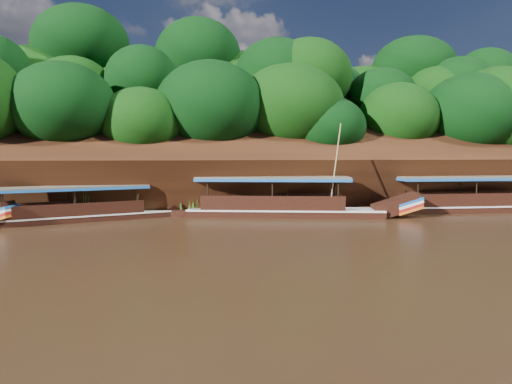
{
  "coord_description": "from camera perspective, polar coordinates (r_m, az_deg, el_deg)",
  "views": [
    {
      "loc": [
        -8.46,
        -23.87,
        4.09
      ],
      "look_at": [
        -1.91,
        7.0,
        1.73
      ],
      "focal_mm": 35.0,
      "sensor_mm": 36.0,
      "label": 1
    }
  ],
  "objects": [
    {
      "name": "ground",
      "position": [
        25.65,
        7.47,
        -4.94
      ],
      "size": [
        160.0,
        160.0,
        0.0
      ],
      "primitive_type": "plane",
      "color": "black",
      "rests_on": "ground"
    },
    {
      "name": "riverbank",
      "position": [
        47.41,
        -1.69,
        1.61
      ],
      "size": [
        120.0,
        30.06,
        19.4
      ],
      "color": "black",
      "rests_on": "ground"
    },
    {
      "name": "boat_0",
      "position": [
        39.74,
        25.06,
        -1.2
      ],
      "size": [
        15.83,
        3.31,
        7.12
      ],
      "rotation": [
        0.0,
        0.0,
        -0.07
      ],
      "color": "black",
      "rests_on": "ground"
    },
    {
      "name": "boat_1",
      "position": [
        33.2,
        4.68,
        -1.78
      ],
      "size": [
        15.29,
        6.16,
        6.56
      ],
      "rotation": [
        0.0,
        0.0,
        -0.27
      ],
      "color": "black",
      "rests_on": "ground"
    },
    {
      "name": "boat_2",
      "position": [
        32.86,
        -17.84,
        -2.22
      ],
      "size": [
        13.67,
        6.17,
        4.64
      ],
      "rotation": [
        0.0,
        0.0,
        0.33
      ],
      "color": "black",
      "rests_on": "ground"
    },
    {
      "name": "reeds",
      "position": [
        33.98,
        -2.02,
        -1.11
      ],
      "size": [
        49.25,
        2.48,
        2.15
      ],
      "color": "#306118",
      "rests_on": "ground"
    }
  ]
}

